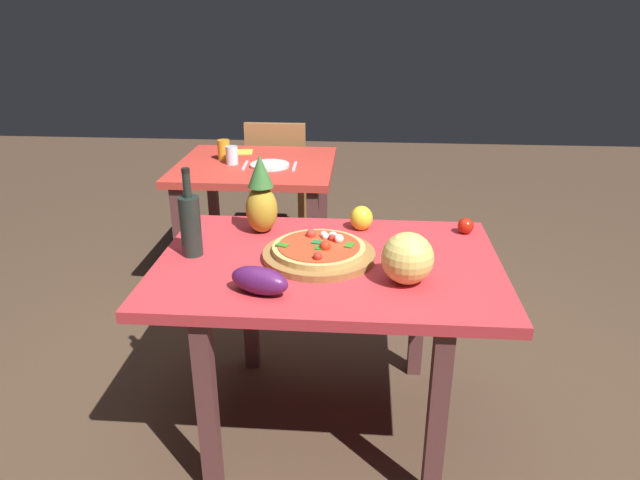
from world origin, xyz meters
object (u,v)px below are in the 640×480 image
(bell_pepper, at_px, (361,218))
(tomato_by_bottle, at_px, (466,226))
(tomato_at_corner, at_px, (417,250))
(napkin_folded, at_px, (241,152))
(display_table, at_px, (328,282))
(dinner_plate, at_px, (270,165))
(wine_bottle, at_px, (190,224))
(pineapple_left, at_px, (261,198))
(pizza_board, at_px, (319,255))
(drinking_glass_juice, at_px, (224,150))
(background_table, at_px, (256,182))
(dining_chair, at_px, (278,173))
(pizza, at_px, (320,248))
(fork_utensil, at_px, (245,165))
(eggplant, at_px, (260,280))
(drinking_glass_water, at_px, (232,155))
(knife_utensil, at_px, (295,166))
(melon, at_px, (408,258))

(bell_pepper, relative_size, tomato_by_bottle, 1.59)
(tomato_by_bottle, bearing_deg, tomato_at_corner, -128.22)
(tomato_by_bottle, xyz_separation_m, napkin_folded, (-1.17, 1.23, -0.03))
(display_table, height_order, dinner_plate, dinner_plate)
(napkin_folded, bearing_deg, wine_bottle, -85.06)
(pineapple_left, distance_m, tomato_at_corner, 0.65)
(tomato_at_corner, distance_m, dinner_plate, 1.40)
(pizza_board, bearing_deg, bell_pepper, 63.55)
(drinking_glass_juice, distance_m, napkin_folded, 0.19)
(background_table, relative_size, dining_chair, 1.05)
(pizza, height_order, drinking_glass_juice, drinking_glass_juice)
(dining_chair, relative_size, pineapple_left, 2.67)
(tomato_at_corner, height_order, fork_utensil, tomato_at_corner)
(eggplant, relative_size, drinking_glass_water, 1.96)
(wine_bottle, height_order, dinner_plate, wine_bottle)
(display_table, bearing_deg, drinking_glass_water, 116.36)
(display_table, distance_m, knife_utensil, 1.26)
(dining_chair, bearing_deg, display_table, 103.36)
(drinking_glass_juice, relative_size, drinking_glass_water, 1.13)
(dinner_plate, bearing_deg, dining_chair, 94.86)
(pineapple_left, relative_size, knife_utensil, 1.77)
(eggplant, relative_size, drinking_glass_juice, 1.73)
(drinking_glass_water, height_order, napkin_folded, drinking_glass_water)
(dining_chair, xyz_separation_m, fork_utensil, (-0.08, -0.71, 0.25))
(background_table, relative_size, fork_utensil, 4.95)
(pizza_board, relative_size, eggplant, 2.05)
(pizza, height_order, wine_bottle, wine_bottle)
(tomato_by_bottle, bearing_deg, display_table, -150.57)
(wine_bottle, bearing_deg, knife_utensil, 79.09)
(display_table, bearing_deg, fork_utensil, 113.97)
(pizza_board, bearing_deg, drinking_glass_water, 115.33)
(wine_bottle, distance_m, eggplant, 0.42)
(eggplant, height_order, fork_utensil, eggplant)
(pizza_board, distance_m, napkin_folded, 1.63)
(wine_bottle, bearing_deg, pizza, 0.71)
(melon, distance_m, tomato_by_bottle, 0.53)
(display_table, bearing_deg, melon, -29.99)
(display_table, height_order, napkin_folded, napkin_folded)
(dinner_plate, height_order, fork_utensil, dinner_plate)
(tomato_at_corner, bearing_deg, pizza, -178.59)
(eggplant, bearing_deg, napkin_folded, 103.42)
(drinking_glass_water, relative_size, knife_utensil, 0.57)
(drinking_glass_juice, xyz_separation_m, drinking_glass_water, (0.07, -0.09, -0.01))
(bell_pepper, bearing_deg, display_table, -109.91)
(background_table, bearing_deg, napkin_folded, 119.56)
(melon, xyz_separation_m, knife_utensil, (-0.54, 1.38, -0.08))
(dining_chair, bearing_deg, tomato_by_bottle, 121.21)
(tomato_by_bottle, bearing_deg, pineapple_left, -176.83)
(pizza_board, height_order, pineapple_left, pineapple_left)
(wine_bottle, height_order, tomato_at_corner, wine_bottle)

